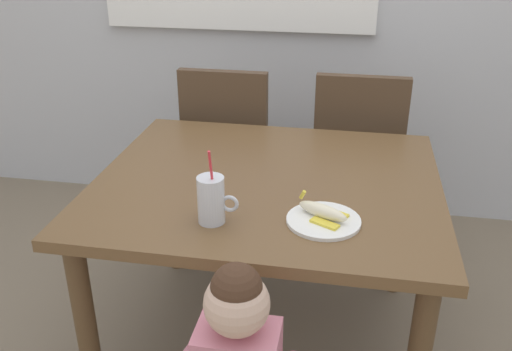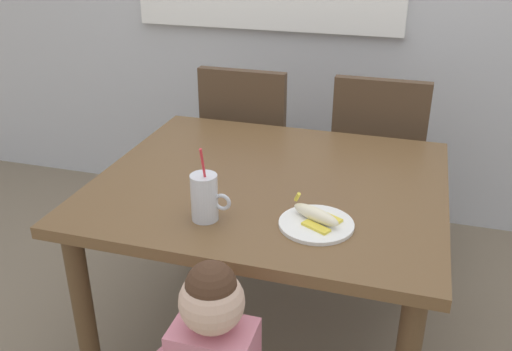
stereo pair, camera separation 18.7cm
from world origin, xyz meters
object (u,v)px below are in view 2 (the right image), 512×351
(dining_chair_right, at_px, (377,158))
(milk_cup, at_px, (205,200))
(dining_table, at_px, (270,203))
(snack_plate, at_px, (316,224))
(dining_chair_left, at_px, (250,146))
(peeled_banana, at_px, (316,215))

(dining_chair_right, distance_m, milk_cup, 1.23)
(dining_table, relative_size, milk_cup, 4.88)
(snack_plate, bearing_deg, dining_chair_left, 117.42)
(dining_chair_left, bearing_deg, snack_plate, 117.42)
(snack_plate, xyz_separation_m, peeled_banana, (-0.00, 0.01, 0.03))
(dining_chair_right, distance_m, peeled_banana, 1.08)
(dining_chair_left, relative_size, snack_plate, 4.17)
(snack_plate, distance_m, peeled_banana, 0.03)
(dining_chair_right, xyz_separation_m, milk_cup, (-0.44, -1.12, 0.27))
(dining_chair_right, bearing_deg, snack_plate, 84.62)
(dining_table, bearing_deg, peeled_banana, -50.79)
(dining_chair_left, xyz_separation_m, dining_chair_right, (0.64, 0.03, 0.00))
(dining_chair_left, height_order, snack_plate, dining_chair_left)
(dining_table, xyz_separation_m, dining_chair_left, (-0.32, 0.76, -0.11))
(dining_table, height_order, dining_chair_left, dining_chair_left)
(dining_chair_right, height_order, peeled_banana, dining_chair_right)
(dining_table, bearing_deg, dining_chair_left, 112.65)
(dining_table, distance_m, snack_plate, 0.37)
(dining_chair_right, height_order, milk_cup, milk_cup)
(peeled_banana, bearing_deg, dining_table, 129.21)
(dining_chair_left, bearing_deg, dining_chair_right, -177.53)
(snack_plate, relative_size, peeled_banana, 1.35)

